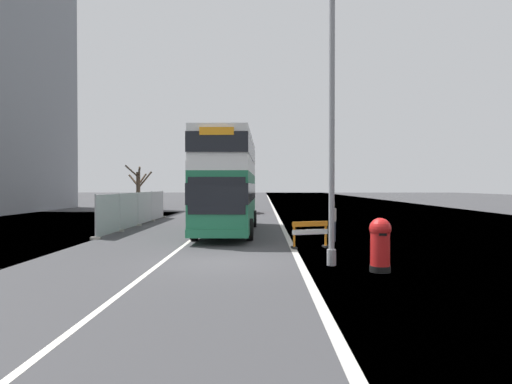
% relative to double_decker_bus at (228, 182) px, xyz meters
% --- Properties ---
extents(ground, '(140.00, 280.00, 0.10)m').
position_rel_double_decker_bus_xyz_m(ground, '(1.01, -8.84, -2.74)').
color(ground, '#38383A').
extents(double_decker_bus, '(2.92, 11.13, 5.06)m').
position_rel_double_decker_bus_xyz_m(double_decker_bus, '(0.00, 0.00, 0.00)').
color(double_decker_bus, '#1E6B47').
rests_on(double_decker_bus, ground).
extents(lamppost_foreground, '(0.29, 0.70, 8.94)m').
position_rel_double_decker_bus_xyz_m(lamppost_foreground, '(3.98, -9.55, 1.54)').
color(lamppost_foreground, gray).
rests_on(lamppost_foreground, ground).
extents(red_pillar_postbox, '(0.62, 0.62, 1.56)m').
position_rel_double_decker_bus_xyz_m(red_pillar_postbox, '(5.23, -10.53, -1.84)').
color(red_pillar_postbox, black).
rests_on(red_pillar_postbox, ground).
extents(roadworks_barrier, '(1.55, 0.82, 1.07)m').
position_rel_double_decker_bus_xyz_m(roadworks_barrier, '(3.72, -5.80, -2.04)').
color(roadworks_barrier, orange).
rests_on(roadworks_barrier, ground).
extents(construction_site_fence, '(0.44, 13.80, 2.11)m').
position_rel_double_decker_bus_xyz_m(construction_site_fence, '(-5.93, 3.64, -1.68)').
color(construction_site_fence, '#A8AAAD').
rests_on(construction_site_fence, ground).
extents(car_oncoming_near, '(2.01, 3.86, 2.24)m').
position_rel_double_decker_bus_xyz_m(car_oncoming_near, '(-0.04, 16.20, -1.65)').
color(car_oncoming_near, maroon).
rests_on(car_oncoming_near, ground).
extents(car_receding_mid, '(2.08, 4.01, 2.11)m').
position_rel_double_decker_bus_xyz_m(car_receding_mid, '(-4.06, 22.41, -1.70)').
color(car_receding_mid, gray).
rests_on(car_receding_mid, ground).
extents(car_receding_far, '(2.10, 4.53, 2.19)m').
position_rel_double_decker_bus_xyz_m(car_receding_far, '(-3.98, 30.22, -1.67)').
color(car_receding_far, maroon).
rests_on(car_receding_far, ground).
extents(car_far_side, '(2.09, 4.07, 2.02)m').
position_rel_double_decker_bus_xyz_m(car_far_side, '(-3.35, 37.86, -1.73)').
color(car_far_side, black).
rests_on(car_far_side, ground).
extents(bare_tree_far_verge_near, '(2.88, 2.45, 4.71)m').
position_rel_double_decker_bus_xyz_m(bare_tree_far_verge_near, '(-11.77, 24.15, -0.25)').
color(bare_tree_far_verge_near, '#4C3D2D').
rests_on(bare_tree_far_verge_near, ground).
extents(pedestrian_at_kerb, '(0.34, 0.34, 1.71)m').
position_rel_double_decker_bus_xyz_m(pedestrian_at_kerb, '(4.96, -3.64, -1.83)').
color(pedestrian_at_kerb, '#2D3342').
rests_on(pedestrian_at_kerb, ground).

